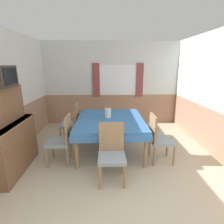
% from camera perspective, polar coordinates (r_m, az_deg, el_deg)
% --- Properties ---
extents(wall_back, '(4.63, 0.10, 2.60)m').
position_cam_1_polar(wall_back, '(5.66, -0.15, 9.26)').
color(wall_back, silver).
rests_on(wall_back, ground_plane).
extents(wall_left, '(0.05, 4.91, 2.60)m').
position_cam_1_polar(wall_left, '(3.94, -32.17, 4.26)').
color(wall_left, silver).
rests_on(wall_left, ground_plane).
extents(wall_right, '(0.05, 4.91, 2.60)m').
position_cam_1_polar(wall_right, '(4.10, 32.35, 4.59)').
color(wall_right, silver).
rests_on(wall_right, ground_plane).
extents(dining_table, '(1.46, 1.71, 0.74)m').
position_cam_1_polar(dining_table, '(3.88, -0.58, -3.57)').
color(dining_table, '#386BA8').
rests_on(dining_table, ground_plane).
extents(chair_right_near, '(0.44, 0.44, 0.97)m').
position_cam_1_polar(chair_right_near, '(3.59, 14.96, -7.88)').
color(chair_right_near, '#93704C').
rests_on(chair_right_near, ground_plane).
extents(chair_left_near, '(0.44, 0.44, 0.97)m').
position_cam_1_polar(chair_left_near, '(3.55, -15.92, -8.23)').
color(chair_left_near, '#93704C').
rests_on(chair_left_near, ground_plane).
extents(chair_left_far, '(0.44, 0.44, 0.97)m').
position_cam_1_polar(chair_left_far, '(4.49, -12.85, -3.07)').
color(chair_left_far, '#93704C').
rests_on(chair_left_far, ground_plane).
extents(chair_head_near, '(0.44, 0.44, 0.97)m').
position_cam_1_polar(chair_head_near, '(2.95, -0.09, -12.65)').
color(chair_head_near, '#93704C').
rests_on(chair_head_near, ground_plane).
extents(sideboard, '(0.46, 1.23, 1.53)m').
position_cam_1_polar(sideboard, '(3.60, -30.75, -7.18)').
color(sideboard, brown).
rests_on(sideboard, ground_plane).
extents(tv, '(0.29, 0.48, 0.35)m').
position_cam_1_polar(tv, '(3.36, -32.36, 9.73)').
color(tv, '#2D2823').
rests_on(tv, sideboard).
extents(vase, '(0.14, 0.14, 0.21)m').
position_cam_1_polar(vase, '(3.91, -1.35, -0.33)').
color(vase, silver).
rests_on(vase, dining_table).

